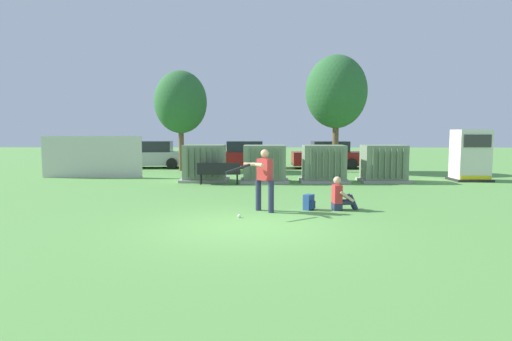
# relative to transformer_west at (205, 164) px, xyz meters

# --- Properties ---
(ground_plane) EXTENTS (96.00, 96.00, 0.00)m
(ground_plane) POSITION_rel_transformer_west_xyz_m (2.20, -9.14, -0.79)
(ground_plane) COLOR #5B9947
(fence_panel) EXTENTS (4.80, 0.12, 2.00)m
(fence_panel) POSITION_rel_transformer_west_xyz_m (-5.59, 1.36, 0.21)
(fence_panel) COLOR beige
(fence_panel) RESTS_ON ground
(transformer_west) EXTENTS (2.10, 1.70, 1.62)m
(transformer_west) POSITION_rel_transformer_west_xyz_m (0.00, 0.00, 0.00)
(transformer_west) COLOR #9E9B93
(transformer_west) RESTS_ON ground
(transformer_mid_west) EXTENTS (2.10, 1.70, 1.62)m
(transformer_mid_west) POSITION_rel_transformer_west_xyz_m (2.67, -0.32, 0.00)
(transformer_mid_west) COLOR #9E9B93
(transformer_mid_west) RESTS_ON ground
(transformer_mid_east) EXTENTS (2.10, 1.70, 1.62)m
(transformer_mid_east) POSITION_rel_transformer_west_xyz_m (5.27, -0.25, 0.00)
(transformer_mid_east) COLOR #9E9B93
(transformer_mid_east) RESTS_ON ground
(transformer_east) EXTENTS (2.10, 1.70, 1.62)m
(transformer_east) POSITION_rel_transformer_west_xyz_m (7.92, -0.12, 0.00)
(transformer_east) COLOR #9E9B93
(transformer_east) RESTS_ON ground
(generator_enclosure) EXTENTS (1.60, 1.40, 2.30)m
(generator_enclosure) POSITION_rel_transformer_west_xyz_m (11.94, 0.35, 0.35)
(generator_enclosure) COLOR #262626
(generator_enclosure) RESTS_ON ground
(park_bench) EXTENTS (1.80, 0.42, 0.92)m
(park_bench) POSITION_rel_transformer_west_xyz_m (0.76, -1.22, -0.25)
(park_bench) COLOR black
(park_bench) RESTS_ON ground
(batter) EXTENTS (1.28, 1.35, 1.74)m
(batter) POSITION_rel_transformer_west_xyz_m (2.60, -7.32, 0.19)
(batter) COLOR #282D4C
(batter) RESTS_ON ground
(sports_ball) EXTENTS (0.09, 0.09, 0.09)m
(sports_ball) POSITION_rel_transformer_west_xyz_m (1.97, -8.17, -0.74)
(sports_ball) COLOR white
(sports_ball) RESTS_ON ground
(seated_spectator) EXTENTS (0.75, 0.59, 0.96)m
(seated_spectator) POSITION_rel_transformer_west_xyz_m (4.80, -7.01, -0.41)
(seated_spectator) COLOR #282D4C
(seated_spectator) RESTS_ON ground
(backpack) EXTENTS (0.37, 0.38, 0.44)m
(backpack) POSITION_rel_transformer_west_xyz_m (3.91, -7.02, -0.57)
(backpack) COLOR #264C8C
(backpack) RESTS_ON ground
(tree_left) EXTENTS (2.92, 2.92, 5.57)m
(tree_left) POSITION_rel_transformer_west_xyz_m (-1.98, 5.05, 3.03)
(tree_left) COLOR brown
(tree_left) RESTS_ON ground
(tree_center_left) EXTENTS (3.30, 3.30, 6.30)m
(tree_center_left) POSITION_rel_transformer_west_xyz_m (6.56, 4.44, 3.53)
(tree_center_left) COLOR brown
(tree_center_left) RESTS_ON ground
(parked_car_leftmost) EXTENTS (4.33, 2.19, 1.62)m
(parked_car_leftmost) POSITION_rel_transformer_west_xyz_m (-4.10, 6.92, -0.04)
(parked_car_leftmost) COLOR #B2B2B7
(parked_car_leftmost) RESTS_ON ground
(parked_car_left_of_center) EXTENTS (4.23, 1.99, 1.62)m
(parked_car_left_of_center) POSITION_rel_transformer_west_xyz_m (1.43, 6.91, -0.04)
(parked_car_left_of_center) COLOR maroon
(parked_car_left_of_center) RESTS_ON ground
(parked_car_right_of_center) EXTENTS (4.24, 2.00, 1.62)m
(parked_car_right_of_center) POSITION_rel_transformer_west_xyz_m (6.53, 6.80, -0.04)
(parked_car_right_of_center) COLOR maroon
(parked_car_right_of_center) RESTS_ON ground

